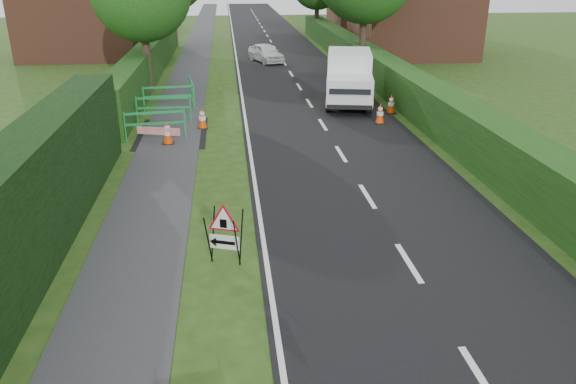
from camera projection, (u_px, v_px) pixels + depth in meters
ground at (291, 298)px, 10.13m from camera, size 120.00×120.00×0.00m
road_surface at (272, 43)px, 42.60m from camera, size 6.00×90.00×0.02m
footpath at (199, 44)px, 42.05m from camera, size 2.00×90.00×0.02m
hedge_west_near at (2, 315)px, 9.63m from camera, size 1.10×18.00×2.50m
hedge_west_far at (151, 77)px, 29.88m from camera, size 1.00×24.00×1.80m
hedge_east at (393, 96)px, 25.51m from camera, size 1.20×50.00×1.50m
house_west at (82, 9)px, 35.65m from camera, size 7.50×7.40×7.88m
house_east_a at (412, 9)px, 35.91m from camera, size 7.50×7.40×7.88m
triangle_sign at (222, 230)px, 11.00m from camera, size 0.96×0.96×1.10m
works_van at (349, 77)px, 23.79m from camera, size 2.67×4.92×2.13m
traffic_cone_0 at (380, 113)px, 21.05m from camera, size 0.38×0.38×0.79m
traffic_cone_1 at (391, 104)px, 22.48m from camera, size 0.38×0.38×0.79m
traffic_cone_2 at (357, 89)px, 25.17m from camera, size 0.38×0.38×0.79m
traffic_cone_3 at (168, 133)px, 18.64m from camera, size 0.38×0.38×0.79m
traffic_cone_4 at (202, 118)px, 20.42m from camera, size 0.38×0.38×0.79m
ped_barrier_0 at (155, 121)px, 19.09m from camera, size 2.09×0.59×1.00m
ped_barrier_1 at (163, 106)px, 21.18m from camera, size 2.06×0.38×1.00m
ped_barrier_2 at (168, 94)px, 23.02m from camera, size 2.08×0.51×1.00m
ped_barrier_3 at (192, 89)px, 24.02m from camera, size 0.62×2.09×1.00m
redwhite_plank at (160, 144)px, 18.78m from camera, size 1.45×0.45×0.25m
hatchback_car at (266, 53)px, 34.16m from camera, size 2.32×3.51×1.11m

